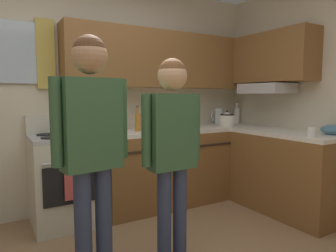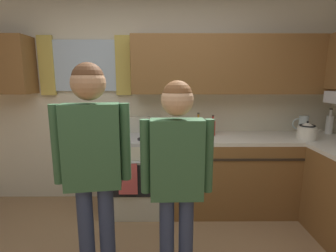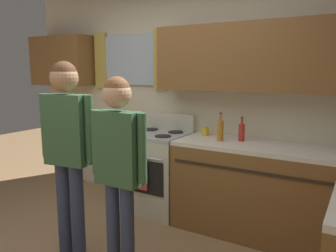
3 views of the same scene
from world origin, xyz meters
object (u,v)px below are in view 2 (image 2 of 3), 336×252
(bottle_oil_amber, at_px, (198,128))
(stovetop_kettle, at_px, (307,131))
(stove_oven, at_px, (132,172))
(mug_mustard_yellow, at_px, (177,130))
(adult_in_plaid, at_px, (177,168))
(bottle_milk_white, at_px, (329,124))
(bottle_sauce_red, at_px, (213,128))
(water_pitcher, at_px, (303,124))
(adult_left, at_px, (92,155))

(bottle_oil_amber, relative_size, stovetop_kettle, 1.04)
(stove_oven, height_order, bottle_oil_amber, bottle_oil_amber)
(stovetop_kettle, bearing_deg, stove_oven, 175.94)
(mug_mustard_yellow, bearing_deg, bottle_oil_amber, -36.90)
(stovetop_kettle, relative_size, adult_in_plaid, 0.18)
(bottle_milk_white, relative_size, mug_mustard_yellow, 2.60)
(bottle_sauce_red, xyz_separation_m, bottle_milk_white, (1.45, 0.08, 0.03))
(bottle_sauce_red, bearing_deg, bottle_oil_amber, -151.79)
(mug_mustard_yellow, xyz_separation_m, water_pitcher, (1.55, 0.02, 0.07))
(stove_oven, height_order, stovetop_kettle, stovetop_kettle)
(bottle_milk_white, height_order, mug_mustard_yellow, bottle_milk_white)
(stove_oven, bearing_deg, adult_left, -94.55)
(stovetop_kettle, bearing_deg, adult_left, -152.48)
(bottle_milk_white, bearing_deg, mug_mustard_yellow, -179.88)
(bottle_milk_white, xyz_separation_m, stovetop_kettle, (-0.43, -0.29, -0.02))
(bottle_milk_white, bearing_deg, adult_left, -151.34)
(bottle_milk_white, relative_size, adult_in_plaid, 0.20)
(stove_oven, height_order, mug_mustard_yellow, stove_oven)
(water_pitcher, distance_m, adult_left, 2.59)
(mug_mustard_yellow, height_order, adult_left, adult_left)
(bottle_oil_amber, distance_m, bottle_sauce_red, 0.21)
(stove_oven, relative_size, adult_left, 0.66)
(mug_mustard_yellow, relative_size, stovetop_kettle, 0.44)
(bottle_milk_white, distance_m, stovetop_kettle, 0.52)
(bottle_oil_amber, xyz_separation_m, adult_left, (-0.87, -1.19, 0.04))
(bottle_milk_white, xyz_separation_m, water_pitcher, (-0.32, 0.02, -0.01))
(mug_mustard_yellow, distance_m, stovetop_kettle, 1.47)
(bottle_sauce_red, height_order, stovetop_kettle, bottle_sauce_red)
(stove_oven, relative_size, mug_mustard_yellow, 9.15)
(stove_oven, relative_size, adult_in_plaid, 0.71)
(bottle_milk_white, xyz_separation_m, adult_left, (-2.50, -1.37, 0.03))
(stovetop_kettle, distance_m, adult_in_plaid, 1.87)
(bottle_sauce_red, bearing_deg, mug_mustard_yellow, 169.41)
(adult_left, bearing_deg, stovetop_kettle, 27.52)
(bottle_oil_amber, height_order, bottle_milk_white, bottle_milk_white)
(bottle_milk_white, xyz_separation_m, adult_in_plaid, (-1.93, -1.41, -0.04))
(bottle_oil_amber, bearing_deg, bottle_milk_white, 6.40)
(water_pitcher, height_order, adult_left, adult_left)
(bottle_oil_amber, distance_m, bottle_milk_white, 1.64)
(mug_mustard_yellow, xyz_separation_m, adult_left, (-0.63, -1.36, 0.11))
(adult_in_plaid, bearing_deg, mug_mustard_yellow, 87.70)
(bottle_oil_amber, bearing_deg, mug_mustard_yellow, 143.10)
(stove_oven, distance_m, adult_in_plaid, 1.45)
(water_pitcher, bearing_deg, adult_left, -147.59)
(adult_left, bearing_deg, mug_mustard_yellow, 65.16)
(bottle_sauce_red, height_order, water_pitcher, bottle_sauce_red)
(bottle_oil_amber, height_order, mug_mustard_yellow, bottle_oil_amber)
(bottle_sauce_red, relative_size, bottle_milk_white, 0.78)
(bottle_milk_white, distance_m, adult_in_plaid, 2.39)
(adult_in_plaid, bearing_deg, adult_left, 175.57)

